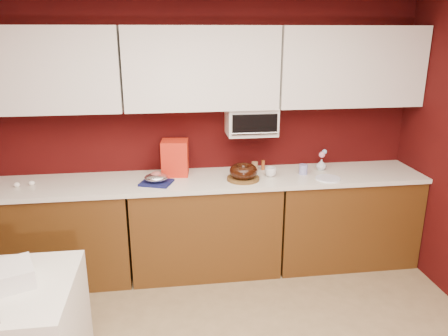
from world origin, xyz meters
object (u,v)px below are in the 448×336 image
bundt_cake (243,171)px  newspaper_stack (3,277)px  pandoro_box (175,158)px  coffee_mug (271,171)px  blue_jar (303,169)px  flower_vase (321,164)px  toaster_oven (251,121)px  foil_ham_nest (156,178)px

bundt_cake → newspaper_stack: bundt_cake is taller
pandoro_box → coffee_mug: (0.85, -0.17, -0.11)m
blue_jar → flower_vase: bearing=26.8°
pandoro_box → flower_vase: (1.37, -0.05, -0.10)m
toaster_oven → newspaper_stack: toaster_oven is taller
coffee_mug → toaster_oven: bearing=127.1°
bundt_cake → coffee_mug: 0.27m
bundt_cake → coffee_mug: (0.26, 0.06, -0.03)m
coffee_mug → flower_vase: size_ratio=0.87×
toaster_oven → newspaper_stack: size_ratio=1.40×
bundt_cake → pandoro_box: pandoro_box is taller
toaster_oven → foil_ham_nest: bearing=-163.8°
newspaper_stack → bundt_cake: bearing=37.1°
blue_jar → flower_vase: (0.21, 0.11, 0.01)m
newspaper_stack → pandoro_box: bearing=54.7°
bundt_cake → pandoro_box: size_ratio=0.77×
coffee_mug → flower_vase: 0.54m
pandoro_box → blue_jar: 1.18m
foil_ham_nest → pandoro_box: pandoro_box is taller
foil_ham_nest → coffee_mug: 1.02m
bundt_cake → foil_ham_nest: bearing=179.7°
pandoro_box → newspaper_stack: 1.81m
toaster_oven → foil_ham_nest: 1.00m
foil_ham_nest → coffee_mug: (1.02, 0.06, -0.00)m
foil_ham_nest → flower_vase: size_ratio=1.75×
foil_ham_nest → coffee_mug: coffee_mug is taller
toaster_oven → newspaper_stack: bearing=-139.4°
foil_ham_nest → coffee_mug: bearing=3.3°
pandoro_box → blue_jar: (1.16, -0.15, -0.11)m
pandoro_box → coffee_mug: bearing=-5.4°
bundt_cake → newspaper_stack: size_ratio=0.76×
foil_ham_nest → flower_vase: bearing=6.9°
pandoro_box → toaster_oven: bearing=7.9°
blue_jar → coffee_mug: bearing=-175.8°
toaster_oven → newspaper_stack: (-1.74, -1.49, -0.57)m
toaster_oven → bundt_cake: bearing=-113.8°
blue_jar → newspaper_stack: blue_jar is taller
blue_jar → foil_ham_nest: bearing=-176.5°
bundt_cake → foil_ham_nest: 0.76m
toaster_oven → newspaper_stack: 2.36m
blue_jar → pandoro_box: bearing=172.6°
newspaper_stack → foil_ham_nest: bearing=55.0°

